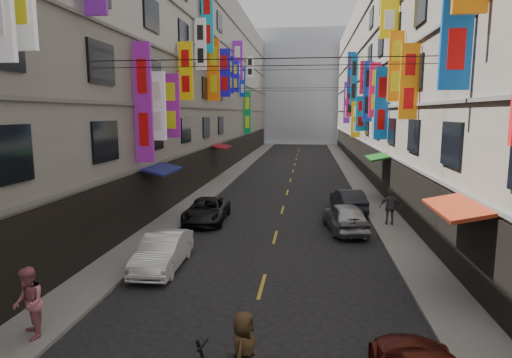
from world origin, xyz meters
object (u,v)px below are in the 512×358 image
(pedestrian_rfar, at_px, (390,207))
(pedestrian_lfar, at_px, (28,303))
(scooter_far_right, at_px, (350,229))
(car_right_far, at_px, (348,200))
(car_right_mid, at_px, (345,217))
(pedestrian_crossing, at_px, (243,351))
(car_left_mid, at_px, (163,251))
(car_left_far, at_px, (207,210))

(pedestrian_rfar, bearing_deg, pedestrian_lfar, 53.04)
(scooter_far_right, relative_size, car_right_far, 0.43)
(car_right_mid, bearing_deg, pedestrian_rfar, -162.83)
(car_right_far, height_order, pedestrian_lfar, pedestrian_lfar)
(pedestrian_rfar, relative_size, pedestrian_crossing, 1.08)
(pedestrian_crossing, bearing_deg, car_left_mid, 38.65)
(car_right_mid, bearing_deg, scooter_far_right, 87.73)
(car_left_far, bearing_deg, car_left_mid, -92.54)
(car_left_far, relative_size, pedestrian_rfar, 2.43)
(car_right_mid, height_order, pedestrian_lfar, pedestrian_lfar)
(car_left_mid, bearing_deg, car_left_far, 88.17)
(scooter_far_right, xyz_separation_m, car_left_mid, (-7.57, -5.06, 0.24))
(car_right_far, xyz_separation_m, pedestrian_crossing, (-3.80, -17.66, 0.19))
(car_left_far, relative_size, pedestrian_lfar, 2.41)
(car_right_mid, relative_size, pedestrian_rfar, 2.30)
(car_left_mid, relative_size, car_right_mid, 0.95)
(scooter_far_right, height_order, car_left_mid, car_left_mid)
(scooter_far_right, bearing_deg, car_right_far, -106.89)
(car_right_mid, distance_m, pedestrian_rfar, 2.73)
(scooter_far_right, height_order, pedestrian_rfar, pedestrian_rfar)
(scooter_far_right, height_order, pedestrian_lfar, pedestrian_lfar)
(scooter_far_right, bearing_deg, pedestrian_crossing, 61.60)
(car_left_far, distance_m, car_right_far, 8.74)
(car_right_mid, height_order, car_right_far, car_right_mid)
(car_left_mid, relative_size, pedestrian_rfar, 2.18)
(car_left_far, bearing_deg, pedestrian_rfar, -1.77)
(car_left_mid, distance_m, car_right_mid, 9.70)
(pedestrian_lfar, bearing_deg, pedestrian_crossing, 39.08)
(car_left_mid, distance_m, pedestrian_rfar, 12.35)
(scooter_far_right, xyz_separation_m, car_left_far, (-7.57, 2.19, 0.20))
(car_right_mid, bearing_deg, car_left_far, -16.41)
(car_left_mid, bearing_deg, car_right_far, 51.59)
(pedestrian_lfar, bearing_deg, car_right_mid, 103.42)
(car_left_mid, bearing_deg, pedestrian_lfar, -108.05)
(car_left_far, distance_m, car_right_mid, 7.52)
(car_left_far, xyz_separation_m, pedestrian_crossing, (4.20, -14.14, 0.24))
(car_right_far, height_order, pedestrian_rfar, pedestrian_rfar)
(car_left_far, bearing_deg, pedestrian_lfar, -99.80)
(car_left_far, xyz_separation_m, car_right_mid, (7.45, -1.04, 0.11))
(car_left_far, relative_size, pedestrian_crossing, 2.63)
(car_right_far, relative_size, pedestrian_crossing, 2.39)
(car_left_mid, xyz_separation_m, car_right_far, (8.00, 10.78, 0.01))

